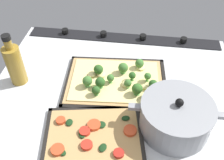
{
  "coord_description": "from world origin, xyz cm",
  "views": [
    {
      "loc": [
        -7.83,
        62.84,
        66.02
      ],
      "look_at": [
        0.52,
        -0.18,
        5.6
      ],
      "focal_mm": 42.05,
      "sensor_mm": 36.0,
      "label": 1
    }
  ],
  "objects_px": {
    "baking_tray_front": "(116,83)",
    "oil_bottle": "(15,64)",
    "broccoli_pizza": "(118,81)",
    "veggie_pizza_back": "(93,135)",
    "baking_tray_back": "(94,136)",
    "cooking_pot": "(176,117)"
  },
  "relations": [
    {
      "from": "broccoli_pizza",
      "to": "veggie_pizza_back",
      "type": "bearing_deg",
      "value": 78.47
    },
    {
      "from": "baking_tray_front",
      "to": "baking_tray_back",
      "type": "bearing_deg",
      "value": 80.91
    },
    {
      "from": "baking_tray_front",
      "to": "veggie_pizza_back",
      "type": "height_order",
      "value": "veggie_pizza_back"
    },
    {
      "from": "veggie_pizza_back",
      "to": "oil_bottle",
      "type": "bearing_deg",
      "value": -33.62
    },
    {
      "from": "oil_bottle",
      "to": "broccoli_pizza",
      "type": "bearing_deg",
      "value": -175.84
    },
    {
      "from": "veggie_pizza_back",
      "to": "cooking_pot",
      "type": "relative_size",
      "value": 1.05
    },
    {
      "from": "cooking_pot",
      "to": "broccoli_pizza",
      "type": "bearing_deg",
      "value": -40.61
    },
    {
      "from": "baking_tray_front",
      "to": "baking_tray_back",
      "type": "xyz_separation_m",
      "value": [
        0.04,
        0.23,
        0.0
      ]
    },
    {
      "from": "broccoli_pizza",
      "to": "veggie_pizza_back",
      "type": "xyz_separation_m",
      "value": [
        0.05,
        0.23,
        -0.01
      ]
    },
    {
      "from": "baking_tray_front",
      "to": "cooking_pot",
      "type": "height_order",
      "value": "cooking_pot"
    },
    {
      "from": "baking_tray_back",
      "to": "cooking_pot",
      "type": "relative_size",
      "value": 1.15
    },
    {
      "from": "baking_tray_front",
      "to": "veggie_pizza_back",
      "type": "bearing_deg",
      "value": 80.68
    },
    {
      "from": "broccoli_pizza",
      "to": "baking_tray_back",
      "type": "xyz_separation_m",
      "value": [
        0.05,
        0.23,
        -0.02
      ]
    },
    {
      "from": "baking_tray_front",
      "to": "oil_bottle",
      "type": "distance_m",
      "value": 0.36
    },
    {
      "from": "veggie_pizza_back",
      "to": "oil_bottle",
      "type": "distance_m",
      "value": 0.38
    },
    {
      "from": "cooking_pot",
      "to": "oil_bottle",
      "type": "relative_size",
      "value": 1.43
    },
    {
      "from": "baking_tray_front",
      "to": "oil_bottle",
      "type": "height_order",
      "value": "oil_bottle"
    },
    {
      "from": "broccoli_pizza",
      "to": "oil_bottle",
      "type": "height_order",
      "value": "oil_bottle"
    },
    {
      "from": "broccoli_pizza",
      "to": "baking_tray_back",
      "type": "relative_size",
      "value": 1.09
    },
    {
      "from": "baking_tray_back",
      "to": "oil_bottle",
      "type": "relative_size",
      "value": 1.65
    },
    {
      "from": "broccoli_pizza",
      "to": "baking_tray_back",
      "type": "distance_m",
      "value": 0.23
    },
    {
      "from": "baking_tray_front",
      "to": "oil_bottle",
      "type": "xyz_separation_m",
      "value": [
        0.35,
        0.03,
        0.08
      ]
    }
  ]
}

